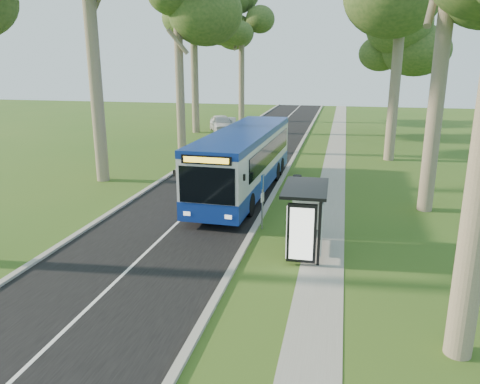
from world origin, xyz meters
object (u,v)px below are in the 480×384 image
(bus_shelter, at_px, (308,210))
(car_white, at_px, (221,123))
(litter_bin, at_px, (297,183))
(bus, at_px, (244,161))
(car_silver, at_px, (229,125))
(bus_stop_sign, at_px, (262,195))

(bus_shelter, distance_m, car_white, 31.60)
(bus_shelter, xyz_separation_m, car_white, (-10.96, 29.62, -0.93))
(litter_bin, xyz_separation_m, car_white, (-9.72, 20.63, 0.41))
(bus, height_order, bus_shelter, bus)
(bus_shelter, relative_size, car_silver, 0.72)
(bus_stop_sign, distance_m, car_silver, 28.98)
(car_white, bearing_deg, litter_bin, -88.01)
(bus, relative_size, bus_shelter, 4.38)
(litter_bin, bearing_deg, bus_stop_sign, -97.18)
(bus_shelter, distance_m, car_silver, 31.93)
(bus_shelter, bearing_deg, car_white, 109.48)
(bus_shelter, bearing_deg, litter_bin, 97.05)
(litter_bin, bearing_deg, car_silver, 113.22)
(bus_shelter, distance_m, litter_bin, 9.18)
(bus, xyz_separation_m, car_silver, (-6.32, 22.24, -1.09))
(litter_bin, relative_size, car_silver, 0.21)
(bus, bearing_deg, litter_bin, 22.61)
(bus_stop_sign, bearing_deg, bus_shelter, -40.38)
(bus, height_order, bus_stop_sign, bus)
(litter_bin, bearing_deg, bus, -159.35)
(litter_bin, height_order, car_white, car_white)
(bus, height_order, car_white, bus)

